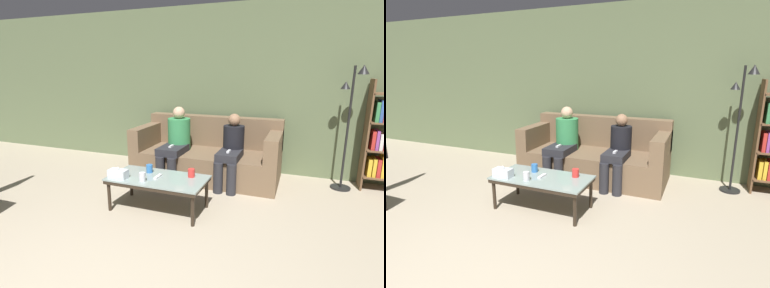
% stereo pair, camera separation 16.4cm
% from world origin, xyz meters
% --- Properties ---
extents(wall_back, '(12.00, 0.06, 2.60)m').
position_xyz_m(wall_back, '(0.00, 3.56, 1.30)').
color(wall_back, '#60704C').
rests_on(wall_back, ground_plane).
extents(couch, '(2.15, 0.95, 0.90)m').
position_xyz_m(couch, '(0.00, 3.02, 0.32)').
color(couch, brown).
rests_on(couch, ground_plane).
extents(coffee_table, '(1.14, 0.57, 0.40)m').
position_xyz_m(coffee_table, '(-0.19, 1.72, 0.36)').
color(coffee_table, '#8C9E99').
rests_on(coffee_table, ground_plane).
extents(cup_near_left, '(0.08, 0.08, 0.10)m').
position_xyz_m(cup_near_left, '(-0.36, 1.83, 0.45)').
color(cup_near_left, '#3372BF').
rests_on(cup_near_left, coffee_table).
extents(cup_near_right, '(0.08, 0.08, 0.10)m').
position_xyz_m(cup_near_right, '(0.17, 1.87, 0.45)').
color(cup_near_right, red).
rests_on(cup_near_right, coffee_table).
extents(cup_far_center, '(0.07, 0.07, 0.10)m').
position_xyz_m(cup_far_center, '(-0.30, 1.55, 0.45)').
color(cup_far_center, silver).
rests_on(cup_far_center, coffee_table).
extents(tissue_box, '(0.22, 0.12, 0.13)m').
position_xyz_m(tissue_box, '(-0.61, 1.54, 0.45)').
color(tissue_box, silver).
rests_on(tissue_box, coffee_table).
extents(game_remote, '(0.04, 0.15, 0.02)m').
position_xyz_m(game_remote, '(-0.19, 1.72, 0.41)').
color(game_remote, white).
rests_on(game_remote, coffee_table).
extents(standing_lamp, '(0.31, 0.26, 1.67)m').
position_xyz_m(standing_lamp, '(1.91, 3.19, 1.03)').
color(standing_lamp, black).
rests_on(standing_lamp, ground_plane).
extents(seated_person_left_end, '(0.34, 0.73, 1.07)m').
position_xyz_m(seated_person_left_end, '(-0.42, 2.78, 0.57)').
color(seated_person_left_end, '#28282D').
rests_on(seated_person_left_end, ground_plane).
extents(seated_person_mid_left, '(0.31, 0.68, 1.01)m').
position_xyz_m(seated_person_mid_left, '(0.42, 2.76, 0.53)').
color(seated_person_mid_left, '#28282D').
rests_on(seated_person_mid_left, ground_plane).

